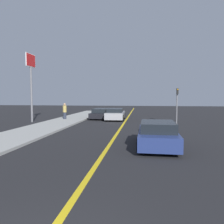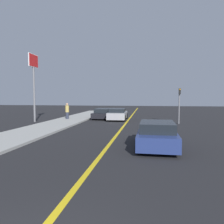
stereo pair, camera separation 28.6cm
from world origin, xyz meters
The scene contains 8 objects.
road_center_line centered at (0.00, 18.00, 0.00)m, with size 0.20×60.00×0.01m.
sidewalk_left centered at (-6.18, 17.60, 0.07)m, with size 3.52×35.19×0.14m.
car_near_right_lane centered at (2.52, 9.07, 0.65)m, with size 2.10×4.39×1.33m.
car_ahead_center centered at (-1.20, 21.88, 0.64)m, with size 2.09×4.35×1.28m.
car_far_distant centered at (-3.00, 23.02, 0.59)m, with size 2.15×4.62×1.21m.
pedestrian_mid_group centered at (-6.67, 20.77, 1.01)m, with size 0.40×0.40×1.75m.
traffic_light centered at (5.05, 19.23, 2.12)m, with size 0.18×0.40×3.38m.
roadside_sign centered at (-9.43, 18.73, 5.09)m, with size 0.20×1.80×6.91m.
Camera 2 is at (1.97, -2.18, 2.59)m, focal length 35.00 mm.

